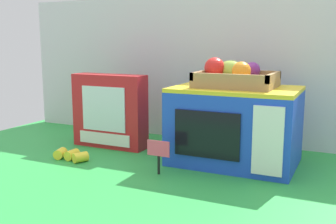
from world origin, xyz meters
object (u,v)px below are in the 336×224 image
Objects in this scene: food_groups_crate at (234,77)px; price_sign at (158,152)px; cookie_set_box at (110,111)px; loose_toy_banana at (71,155)px; toy_microwave at (235,125)px.

food_groups_crate reaches higher than price_sign.
cookie_set_box is 2.75× the size of price_sign.
food_groups_crate is 0.58m from loose_toy_banana.
cookie_set_box is 2.08× the size of loose_toy_banana.
food_groups_crate is 2.37× the size of price_sign.
food_groups_crate is 0.47m from cookie_set_box.
cookie_set_box is 0.37m from price_sign.
toy_microwave reaches higher than loose_toy_banana.
toy_microwave reaches higher than price_sign.
toy_microwave is 0.47m from cookie_set_box.
toy_microwave is 1.38× the size of cookie_set_box.
price_sign is at bearing -128.95° from toy_microwave.
toy_microwave is at bearing 0.09° from cookie_set_box.
cookie_set_box is (-0.45, -0.02, -0.14)m from food_groups_crate.
loose_toy_banana is at bearing 179.06° from price_sign.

